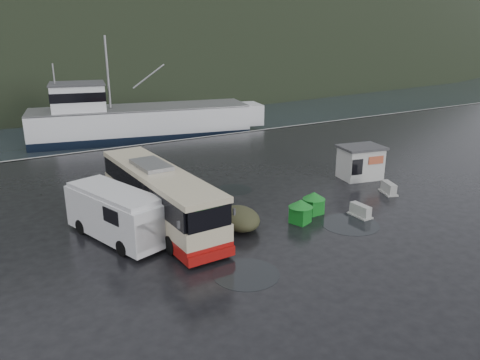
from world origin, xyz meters
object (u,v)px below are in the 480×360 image
waste_bin_left (313,213)px  ticket_kiosk (359,178)px  jersey_barrier_b (388,193)px  fishing_trawler (142,125)px  coach_bus (161,223)px  waste_bin_right (300,223)px  white_van (118,238)px  dome_tent (240,228)px  jersey_barrier_a (360,216)px

waste_bin_left → ticket_kiosk: size_ratio=0.43×
jersey_barrier_b → fishing_trawler: fishing_trawler is taller
coach_bus → waste_bin_right: size_ratio=8.53×
coach_bus → waste_bin_left: bearing=-23.3°
ticket_kiosk → white_van: bearing=-164.9°
white_van → jersey_barrier_b: white_van is taller
dome_tent → fishing_trawler: 30.69m
jersey_barrier_a → jersey_barrier_b: size_ratio=0.96×
jersey_barrier_b → ticket_kiosk: bearing=77.7°
ticket_kiosk → jersey_barrier_b: ticket_kiosk is taller
coach_bus → waste_bin_left: 8.81m
dome_tent → jersey_barrier_a: bearing=-16.9°
dome_tent → coach_bus: bearing=140.7°
jersey_barrier_a → jersey_barrier_b: bearing=24.0°
dome_tent → fishing_trawler: bearing=80.6°
jersey_barrier_b → fishing_trawler: size_ratio=0.05×
coach_bus → jersey_barrier_a: (10.27, -4.89, 0.00)m
coach_bus → white_van: 2.76m
dome_tent → ticket_kiosk: ticket_kiosk is taller
jersey_barrier_a → fishing_trawler: (-1.79, 32.35, 0.00)m
dome_tent → ticket_kiosk: (12.01, 3.33, 0.00)m
coach_bus → waste_bin_left: coach_bus is taller
jersey_barrier_a → waste_bin_right: bearing=164.2°
coach_bus → jersey_barrier_a: bearing=-27.6°
coach_bus → waste_bin_left: size_ratio=8.81×
jersey_barrier_a → jersey_barrier_b: 4.87m
fishing_trawler → coach_bus: bearing=-95.1°
jersey_barrier_b → white_van: bearing=172.9°
fishing_trawler → dome_tent: bearing=-87.3°
fishing_trawler → white_van: bearing=-99.4°
coach_bus → jersey_barrier_b: 15.00m
dome_tent → jersey_barrier_b: (11.27, -0.09, 0.00)m
ticket_kiosk → dome_tent: bearing=-153.4°
jersey_barrier_a → fishing_trawler: bearing=93.2°
white_van → waste_bin_left: size_ratio=4.81×
waste_bin_left → jersey_barrier_a: (2.05, -1.71, 0.00)m
waste_bin_left → fishing_trawler: fishing_trawler is taller
coach_bus → dome_tent: coach_bus is taller
fishing_trawler → ticket_kiosk: bearing=-63.4°
white_van → jersey_barrier_a: bearing=-34.9°
white_van → waste_bin_left: white_van is taller
waste_bin_right → jersey_barrier_b: waste_bin_right is taller
dome_tent → jersey_barrier_a: dome_tent is taller
waste_bin_right → jersey_barrier_a: (3.56, -1.01, 0.00)m
waste_bin_left → jersey_barrier_a: bearing=-39.9°
dome_tent → fishing_trawler: fishing_trawler is taller
waste_bin_left → waste_bin_right: waste_bin_right is taller
waste_bin_right → jersey_barrier_a: bearing=-15.8°
waste_bin_left → fishing_trawler: (0.26, 30.64, 0.00)m
waste_bin_right → jersey_barrier_a: size_ratio=0.96×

